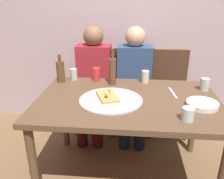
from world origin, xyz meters
name	(u,v)px	position (x,y,z in m)	size (l,w,h in m)	color
ground_plane	(126,174)	(0.00, 0.00, 0.00)	(8.00, 8.00, 0.00)	brown
back_wall	(132,11)	(0.00, 1.03, 1.30)	(6.00, 0.10, 2.60)	#B29EA3
dining_table	(127,108)	(0.00, 0.00, 0.65)	(1.38, 0.89, 0.73)	brown
pizza_tray	(111,100)	(-0.12, -0.05, 0.73)	(0.48, 0.48, 0.01)	#ADADB2
pizza_slice_last	(107,96)	(-0.15, -0.02, 0.75)	(0.20, 0.25, 0.05)	tan
wine_bottle	(113,71)	(-0.14, 0.30, 0.85)	(0.06, 0.06, 0.32)	brown
beer_bottle	(61,71)	(-0.61, 0.31, 0.83)	(0.07, 0.07, 0.25)	brown
tumbler_near	(205,84)	(0.62, 0.23, 0.78)	(0.07, 0.07, 0.10)	#B7C6BC
tumbler_far	(145,77)	(0.14, 0.36, 0.78)	(0.07, 0.07, 0.11)	beige
wine_glass	(74,74)	(-0.51, 0.38, 0.78)	(0.06, 0.06, 0.11)	#B7C6BC
short_glass	(188,114)	(0.38, -0.30, 0.77)	(0.08, 0.08, 0.09)	silver
soda_can	(96,74)	(-0.30, 0.37, 0.79)	(0.07, 0.07, 0.12)	red
plate_stack	(202,104)	(0.53, -0.09, 0.75)	(0.22, 0.22, 0.03)	white
table_knife	(173,93)	(0.36, 0.14, 0.73)	(0.22, 0.02, 0.01)	#B7B7BC
chair_left	(96,84)	(-0.39, 0.85, 0.51)	(0.44, 0.44, 0.90)	#472D1E
chair_middle	(134,85)	(0.05, 0.85, 0.51)	(0.44, 0.44, 0.90)	#472D1E
chair_right	(168,86)	(0.43, 0.85, 0.51)	(0.44, 0.44, 0.90)	#472D1E
guest_in_sweater	(93,78)	(-0.39, 0.69, 0.64)	(0.36, 0.56, 1.17)	maroon
guest_in_beanie	(134,79)	(0.05, 0.69, 0.64)	(0.36, 0.56, 1.17)	navy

